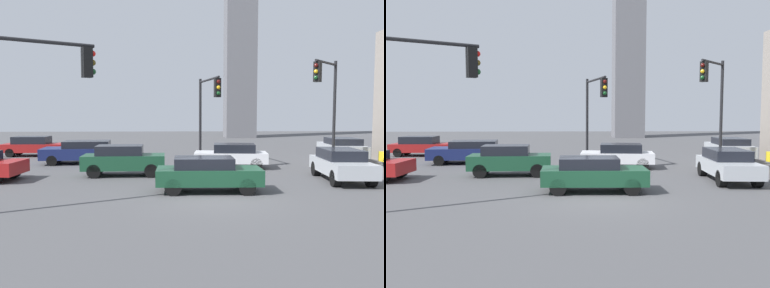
# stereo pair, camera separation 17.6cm
# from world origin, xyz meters

# --- Properties ---
(ground_plane) EXTENTS (99.20, 99.20, 0.00)m
(ground_plane) POSITION_xyz_m (0.00, 0.00, 0.00)
(ground_plane) COLOR #4C4C4F
(traffic_light_0) EXTENTS (3.59, 2.10, 5.43)m
(traffic_light_0) POSITION_xyz_m (-5.96, -1.43, 3.95)
(traffic_light_0) COLOR black
(traffic_light_0) RESTS_ON ground_plane
(traffic_light_1) EXTENTS (0.94, 3.98, 5.11)m
(traffic_light_1) POSITION_xyz_m (0.53, 8.74, 3.70)
(traffic_light_1) COLOR black
(traffic_light_1) RESTS_ON ground_plane
(traffic_light_2) EXTENTS (1.94, 2.11, 5.83)m
(traffic_light_2) POSITION_xyz_m (6.54, 6.45, 4.11)
(traffic_light_2) COLOR black
(traffic_light_2) RESTS_ON ground_plane
(car_0) EXTENTS (4.88, 2.48, 1.36)m
(car_0) POSITION_xyz_m (-6.83, 9.89, 0.73)
(car_0) COLOR navy
(car_0) RESTS_ON ground_plane
(car_1) EXTENTS (4.12, 2.25, 1.34)m
(car_1) POSITION_xyz_m (1.73, 7.55, 0.71)
(car_1) COLOR silver
(car_1) RESTS_ON ground_plane
(car_2) EXTENTS (3.95, 1.74, 1.48)m
(car_2) POSITION_xyz_m (-3.89, 5.11, 0.78)
(car_2) COLOR #19472D
(car_2) RESTS_ON ground_plane
(car_4) EXTENTS (2.25, 4.49, 1.45)m
(car_4) POSITION_xyz_m (9.24, 10.72, 0.78)
(car_4) COLOR #ADB2B7
(car_4) RESTS_ON ground_plane
(car_5) EXTENTS (4.19, 1.84, 1.38)m
(car_5) POSITION_xyz_m (-11.25, 14.12, 0.72)
(car_5) COLOR maroon
(car_5) RESTS_ON ground_plane
(car_6) EXTENTS (4.05, 1.75, 1.34)m
(car_6) POSITION_xyz_m (-0.13, 1.04, 0.72)
(car_6) COLOR #19472D
(car_6) RESTS_ON ground_plane
(car_8) EXTENTS (2.06, 4.36, 1.42)m
(car_8) POSITION_xyz_m (6.05, 3.27, 0.76)
(car_8) COLOR #ADB2B7
(car_8) RESTS_ON ground_plane
(skyline_tower) EXTENTS (3.60, 3.60, 28.98)m
(skyline_tower) POSITION_xyz_m (6.59, 34.71, 14.49)
(skyline_tower) COLOR slate
(skyline_tower) RESTS_ON ground_plane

